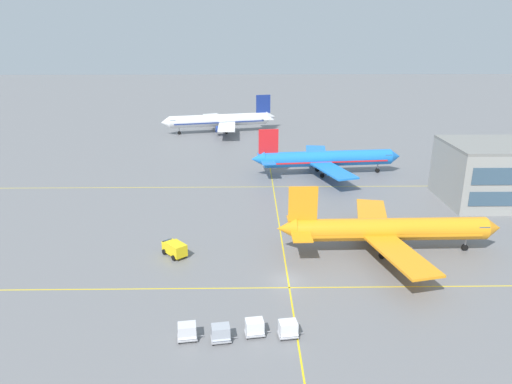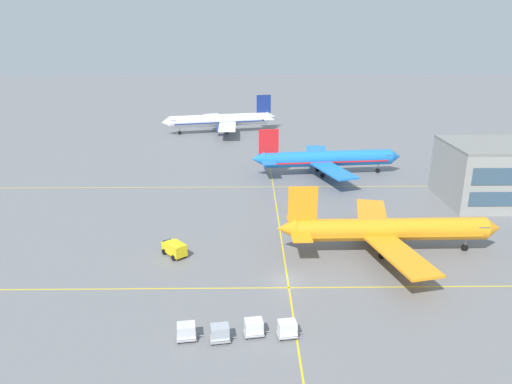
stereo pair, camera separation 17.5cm
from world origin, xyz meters
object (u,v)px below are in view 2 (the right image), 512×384
at_px(airliner_front_gate, 388,230).
at_px(airliner_third_row, 221,120).
at_px(baggage_cart_row_fourth, 287,329).
at_px(baggage_cart_row_middle, 254,327).
at_px(airliner_second_row, 326,159).
at_px(service_truck_red_van, 174,248).
at_px(baggage_cart_row_second, 220,333).
at_px(baggage_cart_row_leftmost, 186,332).

bearing_deg(airliner_front_gate, airliner_third_row, 108.52).
bearing_deg(baggage_cart_row_fourth, baggage_cart_row_middle, 174.68).
relative_size(airliner_front_gate, baggage_cart_row_fourth, 11.57).
height_order(airliner_second_row, airliner_third_row, airliner_third_row).
relative_size(airliner_second_row, service_truck_red_van, 7.91).
bearing_deg(baggage_cart_row_second, baggage_cart_row_fourth, 5.16).
xyz_separation_m(baggage_cart_row_leftmost, baggage_cart_row_second, (3.56, -0.33, 0.00)).
relative_size(airliner_third_row, baggage_cart_row_fourth, 12.77).
distance_m(baggage_cart_row_leftmost, baggage_cart_row_fourth, 10.69).
relative_size(airliner_front_gate, airliner_third_row, 0.91).
distance_m(baggage_cart_row_leftmost, baggage_cart_row_second, 3.58).
bearing_deg(baggage_cart_row_middle, airliner_third_row, 94.99).
bearing_deg(baggage_cart_row_middle, service_truck_red_van, 120.29).
relative_size(airliner_third_row, baggage_cart_row_leftmost, 12.77).
xyz_separation_m(airliner_second_row, airliner_third_row, (-26.15, 46.89, 0.25)).
height_order(baggage_cart_row_second, baggage_cart_row_middle, same).
bearing_deg(baggage_cart_row_leftmost, airliner_second_row, 68.53).
height_order(airliner_third_row, baggage_cart_row_fourth, airliner_third_row).
bearing_deg(airliner_second_row, airliner_third_row, 119.15).
height_order(baggage_cart_row_leftmost, baggage_cart_row_middle, same).
bearing_deg(baggage_cart_row_leftmost, service_truck_red_van, 101.88).
distance_m(airliner_third_row, baggage_cart_row_leftmost, 107.76).
bearing_deg(baggage_cart_row_leftmost, baggage_cart_row_middle, 5.21).
height_order(airliner_front_gate, baggage_cart_row_second, airliner_front_gate).
bearing_deg(baggage_cart_row_fourth, airliner_third_row, 96.86).
height_order(service_truck_red_van, baggage_cart_row_fourth, service_truck_red_van).
xyz_separation_m(airliner_third_row, baggage_cart_row_fourth, (12.91, -107.38, -2.88)).
xyz_separation_m(service_truck_red_van, baggage_cart_row_second, (7.78, -20.40, -0.17)).
relative_size(service_truck_red_van, baggage_cart_row_leftmost, 1.52).
bearing_deg(baggage_cart_row_fourth, airliner_front_gate, 51.90).
bearing_deg(airliner_third_row, service_truck_red_van, -91.30).
xyz_separation_m(service_truck_red_van, baggage_cart_row_fourth, (14.91, -19.75, -0.17)).
bearing_deg(baggage_cart_row_leftmost, baggage_cart_row_second, -5.23).
distance_m(airliner_third_row, baggage_cart_row_middle, 107.50).
bearing_deg(airliner_second_row, airliner_front_gate, -85.81).
relative_size(baggage_cart_row_leftmost, baggage_cart_row_fourth, 1.00).
bearing_deg(airliner_third_row, airliner_second_row, -60.85).
distance_m(airliner_third_row, baggage_cart_row_fourth, 108.19).
bearing_deg(baggage_cart_row_fourth, baggage_cart_row_leftmost, -178.30).
relative_size(service_truck_red_van, baggage_cart_row_second, 1.52).
xyz_separation_m(service_truck_red_van, baggage_cart_row_middle, (11.35, -19.42, -0.17)).
height_order(airliner_front_gate, airliner_third_row, airliner_third_row).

